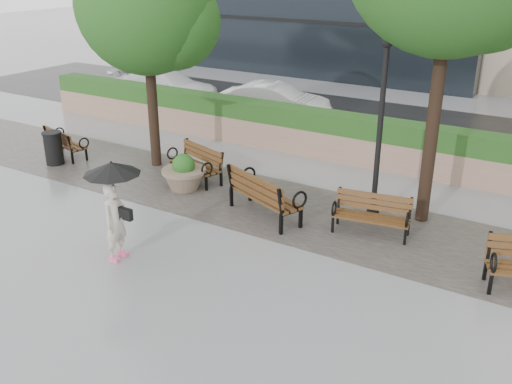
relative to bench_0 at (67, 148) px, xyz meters
The scene contains 15 objects.
ground 8.13m from the bench_0, 21.23° to the right, with size 100.00×100.00×0.00m, color gray.
cobble_strip 7.58m from the bench_0, ahead, with size 28.00×3.20×0.01m, color #383330.
hedge_wall 8.60m from the bench_0, 28.19° to the left, with size 24.00×0.80×1.35m.
asphalt_street 11.06m from the bench_0, 46.78° to the left, with size 40.00×7.00×0.00m, color black.
bench_0 is the anchor object (origin of this frame).
bench_1 4.45m from the bench_0, ahead, with size 1.79×1.15×0.90m.
bench_2 7.18m from the bench_0, ahead, with size 2.10×1.45×1.05m.
bench_3 9.54m from the bench_0, ahead, with size 1.69×0.90×0.86m.
planter_left 4.57m from the bench_0, ahead, with size 1.12×1.12×0.94m.
trash_bin 0.71m from the bench_0, 69.89° to the right, with size 0.54×0.54×0.90m, color black.
lamppost 9.44m from the bench_0, ahead, with size 0.28×0.28×4.03m.
tree_0 5.02m from the bench_0, 17.28° to the left, with size 3.66×3.59×6.16m.
car_left 7.07m from the bench_0, 105.29° to the left, with size 1.84×4.52×1.31m, color white.
car_right 7.56m from the bench_0, 65.30° to the left, with size 1.38×3.97×1.31m, color white.
pedestrian 6.87m from the bench_0, 33.03° to the right, with size 1.08×1.08×1.98m.
Camera 1 is at (5.61, -7.79, 5.50)m, focal length 40.00 mm.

